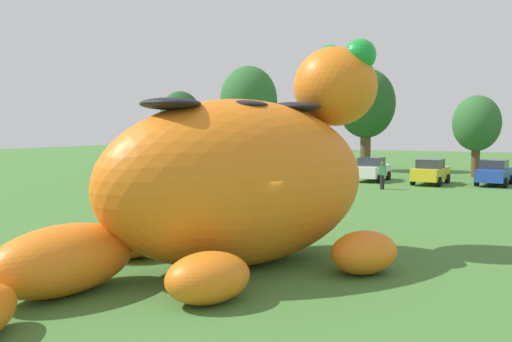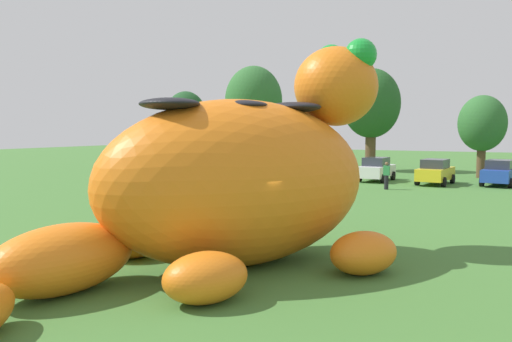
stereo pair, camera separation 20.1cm
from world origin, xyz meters
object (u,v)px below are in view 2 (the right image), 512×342
at_px(car_blue, 500,173).
at_px(spectator_wandering, 201,186).
at_px(car_orange, 329,167).
at_px(spectator_far_side, 386,176).
at_px(giant_inflatable_creature, 239,180).
at_px(car_yellow, 435,172).
at_px(car_red, 289,165).
at_px(spectator_near_inflatable, 138,186).
at_px(car_white, 376,169).

bearing_deg(car_blue, spectator_wandering, -129.77).
height_order(car_orange, spectator_far_side, car_orange).
distance_m(giant_inflatable_creature, car_yellow, 24.40).
distance_m(car_orange, car_blue, 11.86).
bearing_deg(car_yellow, car_blue, 17.16).
distance_m(car_red, spectator_near_inflatable, 17.25).
bearing_deg(car_yellow, spectator_near_inflatable, -127.79).
xyz_separation_m(car_red, spectator_far_side, (9.10, -5.75, -0.01)).
bearing_deg(car_red, car_white, -6.65).
bearing_deg(giant_inflatable_creature, car_red, 110.71).
xyz_separation_m(spectator_near_inflatable, spectator_wandering, (3.05, 1.26, 0.00)).
height_order(giant_inflatable_creature, car_blue, giant_inflatable_creature).
xyz_separation_m(car_orange, spectator_far_side, (5.68, -5.43, -0.01)).
xyz_separation_m(car_white, car_blue, (8.04, 0.73, 0.00)).
height_order(giant_inflatable_creature, spectator_wandering, giant_inflatable_creature).
bearing_deg(giant_inflatable_creature, spectator_near_inflatable, 141.75).
xyz_separation_m(car_red, car_blue, (15.27, -0.11, 0.00)).
relative_size(car_red, spectator_near_inflatable, 2.43).
bearing_deg(car_red, car_yellow, -6.63).
height_order(car_white, car_yellow, same).
xyz_separation_m(giant_inflatable_creature, spectator_near_inflatable, (-10.66, 8.40, -1.50)).
xyz_separation_m(giant_inflatable_creature, spectator_far_side, (-0.59, 19.87, -1.50)).
bearing_deg(car_orange, spectator_near_inflatable, -104.54).
height_order(car_orange, car_white, same).
distance_m(spectator_near_inflatable, spectator_far_side, 15.26).
xyz_separation_m(giant_inflatable_creature, car_white, (-2.46, 24.78, -1.49)).
relative_size(car_orange, spectator_near_inflatable, 2.41).
xyz_separation_m(car_blue, spectator_near_inflatable, (-16.24, -17.11, -0.01)).
distance_m(giant_inflatable_creature, car_orange, 26.11).
relative_size(giant_inflatable_creature, car_white, 3.00).
height_order(car_red, car_white, same).
bearing_deg(spectator_wandering, car_blue, 50.23).
height_order(car_white, spectator_far_side, car_white).
bearing_deg(spectator_near_inflatable, spectator_far_side, 48.74).
bearing_deg(car_yellow, car_orange, 172.81).
xyz_separation_m(car_red, car_orange, (3.41, -0.32, 0.00)).
bearing_deg(spectator_far_side, car_yellow, 62.91).
relative_size(car_yellow, car_blue, 0.99).
distance_m(giant_inflatable_creature, car_red, 27.43).
bearing_deg(spectator_far_side, car_white, 110.84).
height_order(spectator_near_inflatable, spectator_wandering, same).
height_order(car_blue, spectator_far_side, car_blue).
bearing_deg(spectator_far_side, spectator_near_inflatable, -131.26).
xyz_separation_m(giant_inflatable_creature, car_red, (-9.69, 25.62, -1.49)).
bearing_deg(car_orange, spectator_far_side, -43.70).
bearing_deg(car_blue, giant_inflatable_creature, -102.35).
relative_size(car_white, spectator_wandering, 2.44).
bearing_deg(spectator_far_side, car_red, 147.71).
height_order(car_orange, car_blue, same).
distance_m(giant_inflatable_creature, car_blue, 26.15).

